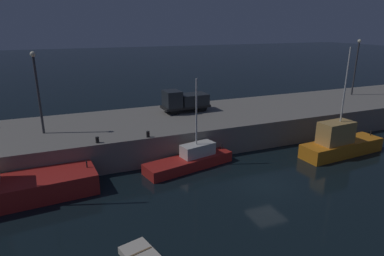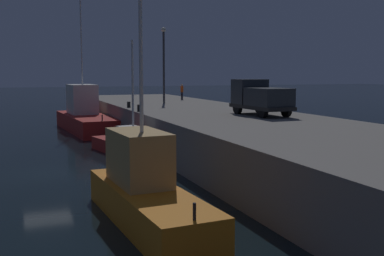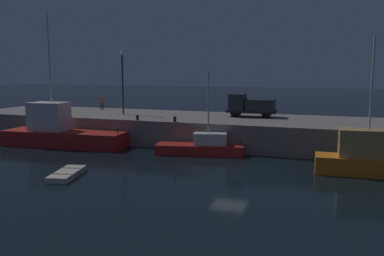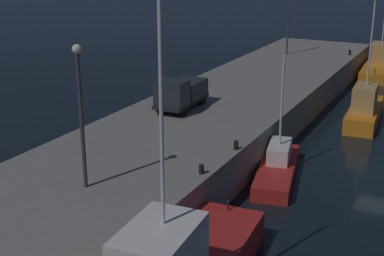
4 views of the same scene
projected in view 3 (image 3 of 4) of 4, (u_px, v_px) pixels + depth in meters
name	position (u px, v px, depth m)	size (l,w,h in m)	color
ground_plane	(229.00, 173.00, 29.46)	(320.00, 320.00, 0.00)	black
pier_quay	(260.00, 132.00, 40.54)	(66.82, 10.76, 2.62)	gray
fishing_trawler_red	(61.00, 132.00, 39.98)	(12.78, 4.38, 13.09)	red
fishing_boat_blue	(372.00, 159.00, 28.68)	(8.58, 2.84, 9.81)	orange
fishing_boat_white	(202.00, 147.00, 35.88)	(8.10, 3.73, 7.51)	red
dinghy_orange_near	(67.00, 174.00, 28.32)	(2.42, 4.12, 0.43)	beige
lamp_post_west	(123.00, 77.00, 44.38)	(0.44, 0.44, 6.93)	#38383D
utility_truck	(250.00, 105.00, 42.24)	(5.16, 2.28, 2.38)	black
dockworker	(102.00, 102.00, 49.85)	(0.44, 0.32, 1.64)	black
bollard_central	(175.00, 119.00, 38.06)	(0.28, 0.28, 0.51)	black
bollard_east	(137.00, 117.00, 39.61)	(0.28, 0.28, 0.49)	black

